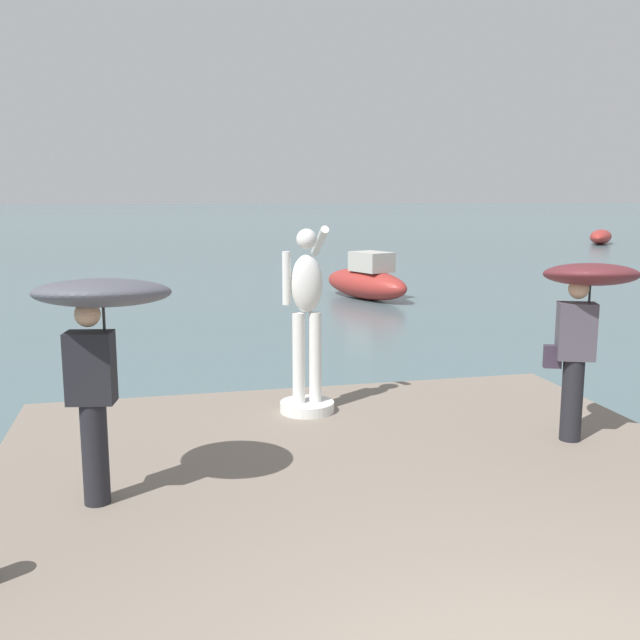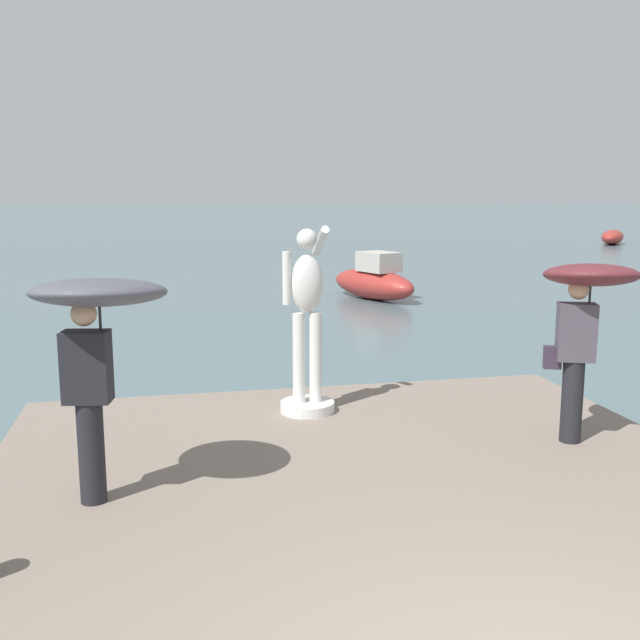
# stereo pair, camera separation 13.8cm
# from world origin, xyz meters

# --- Properties ---
(ground_plane) EXTENTS (400.00, 400.00, 0.00)m
(ground_plane) POSITION_xyz_m (0.00, 40.00, 0.00)
(ground_plane) COLOR #4C666B
(pier) EXTENTS (6.99, 9.82, 0.40)m
(pier) POSITION_xyz_m (0.00, 1.91, 0.20)
(pier) COLOR slate
(pier) RESTS_ON ground
(statue_white_figure) EXTENTS (0.65, 0.89, 2.23)m
(statue_white_figure) POSITION_xyz_m (-0.11, 5.74, 1.39)
(statue_white_figure) COLOR silver
(statue_white_figure) RESTS_ON pier
(onlooker_left) EXTENTS (1.29, 1.30, 1.96)m
(onlooker_left) POSITION_xyz_m (-2.30, 3.57, 1.96)
(onlooker_left) COLOR black
(onlooker_left) RESTS_ON pier
(onlooker_right) EXTENTS (1.23, 1.25, 1.94)m
(onlooker_right) POSITION_xyz_m (2.49, 4.09, 1.88)
(onlooker_right) COLOR black
(onlooker_right) RESTS_ON pier
(boat_mid) EXTENTS (2.27, 3.60, 1.37)m
(boat_mid) POSITION_xyz_m (4.13, 17.42, 0.52)
(boat_mid) COLOR #9E2D28
(boat_mid) RESTS_ON ground
(boat_far) EXTENTS (3.37, 3.77, 0.87)m
(boat_far) POSITION_xyz_m (24.86, 36.85, 0.44)
(boat_far) COLOR #9E2D28
(boat_far) RESTS_ON ground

